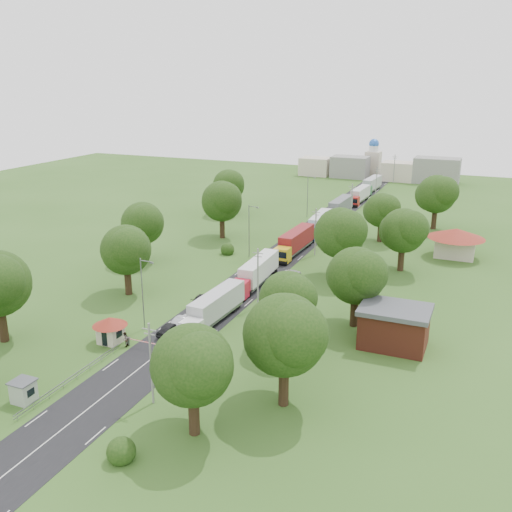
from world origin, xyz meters
The scene contains 46 objects.
ground centered at (0.00, 0.00, 0.00)m, with size 260.00×260.00×0.00m, color #31561C.
road centered at (0.00, 20.00, 0.00)m, with size 8.00×200.00×0.04m, color black.
boom_barrier centered at (-1.36, -25.00, 0.89)m, with size 9.22×0.35×1.18m.
guard_booth centered at (-7.20, -25.00, 2.16)m, with size 4.40×4.40×3.45m.
kiosk centered at (-7.00, -40.00, 1.23)m, with size 2.30×2.30×2.41m.
guard_rail centered at (-5.00, -35.00, 0.00)m, with size 0.10×17.00×1.70m, color slate, non-canonical shape.
info_sign centered at (5.20, 35.00, 3.00)m, with size 0.12×3.10×4.10m.
pole_0 centered at (5.50, -35.00, 4.68)m, with size 1.60×0.24×9.00m.
pole_1 centered at (5.50, -7.00, 4.68)m, with size 1.60×0.24×9.00m.
pole_2 centered at (5.50, 21.00, 4.68)m, with size 1.60×0.24×9.00m.
pole_3 centered at (5.50, 49.00, 4.68)m, with size 1.60×0.24×9.00m.
pole_4 centered at (5.50, 77.00, 4.68)m, with size 1.60×0.24×9.00m.
pole_5 centered at (5.50, 105.00, 4.68)m, with size 1.60×0.24×9.00m.
lamp_0 centered at (-5.35, -20.00, 5.55)m, with size 2.03×0.22×10.00m.
lamp_1 centered at (-5.35, 15.00, 5.55)m, with size 2.03×0.22×10.00m.
lamp_2 centered at (-5.35, 50.00, 5.55)m, with size 2.03×0.22×10.00m.
tree_0 centered at (11.99, -37.84, 7.22)m, with size 8.80×8.80×11.07m.
tree_1 centered at (17.99, -29.83, 7.85)m, with size 9.60×9.60×12.05m.
tree_2 centered at (13.99, -17.86, 6.60)m, with size 8.00×8.00×10.10m.
tree_3 centered at (19.99, -7.84, 7.22)m, with size 8.80×8.80×11.07m.
tree_4 centered at (12.99, 10.17, 7.85)m, with size 9.60×9.60×12.05m.
tree_5 centered at (21.99, 18.16, 7.22)m, with size 8.80×8.80×11.07m.
tree_6 centered at (14.99, 35.14, 6.60)m, with size 8.00×8.00×10.10m.
tree_7 centered at (23.99, 50.17, 7.85)m, with size 9.60×9.60×12.05m.
tree_10 centered at (-15.01, -9.84, 7.22)m, with size 8.80×8.80×11.07m.
tree_11 centered at (-22.01, 5.16, 7.22)m, with size 8.80×8.80×11.07m.
tree_12 centered at (-16.01, 25.17, 7.85)m, with size 9.60×9.60×12.05m.
tree_13 centered at (-24.01, 45.16, 7.22)m, with size 8.80×8.80×11.07m.
house_brick centered at (26.00, -12.00, 2.65)m, with size 8.60×6.60×5.20m.
house_cream centered at (30.00, 30.00, 3.64)m, with size 10.08×10.08×5.80m.
distant_town centered at (0.68, 110.00, 3.49)m, with size 52.00×8.00×8.00m.
church centered at (-4.00, 118.00, 5.39)m, with size 5.00×5.00×12.30m.
truck_0 centered at (2.07, -14.41, 2.15)m, with size 3.06×14.68×4.06m.
truck_1 centered at (1.73, 1.48, 2.20)m, with size 2.95×14.97×4.14m.
truck_2 centered at (1.69, 20.31, 2.30)m, with size 3.08×15.66×4.33m.
truck_3 centered at (1.75, 36.02, 2.20)m, with size 3.30×15.03×4.15m.
truck_4 centered at (1.69, 53.13, 2.25)m, with size 2.92×15.30×4.24m.
truck_5 centered at (2.40, 71.18, 2.05)m, with size 2.91×14.00×3.87m.
truck_6 centered at (2.19, 87.29, 2.16)m, with size 3.29×14.77×4.08m.
car_lane_front centered at (-1.49, -20.00, 0.79)m, with size 1.87×4.66×1.59m, color black.
car_lane_mid centered at (-1.00, -17.37, 0.80)m, with size 1.69×4.86×1.60m, color #AAACB2.
car_lane_rear centered at (-2.73, -8.75, 0.67)m, with size 1.89×4.64×1.35m, color black.
car_verge_near centered at (5.50, 6.51, 0.72)m, with size 2.40×5.19×1.44m, color silver.
car_verge_far centered at (7.16, 26.62, 0.69)m, with size 1.64×4.06×1.38m, color #595B61.
pedestrian_near centered at (2.00, -27.96, 0.92)m, with size 0.67×0.44×1.84m, color gray.
pedestrian_booth centered at (-4.80, -25.32, 0.95)m, with size 0.93×0.72×1.90m, color gray.
Camera 1 is at (35.46, -78.54, 32.24)m, focal length 40.00 mm.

